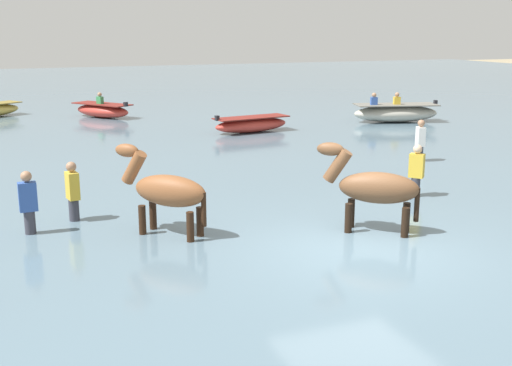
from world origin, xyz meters
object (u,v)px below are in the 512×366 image
Objects in this scene: person_wading_mid at (420,146)px; person_onlooker_left at (416,178)px; boat_far_offshore at (102,110)px; person_wading_close at (73,200)px; person_onlooker_right at (29,211)px; horse_lead_chestnut at (166,193)px; boat_distant_east at (396,113)px; horse_trailing_bay at (374,190)px; boat_near_starboard at (251,124)px.

person_wading_mid is 1.00× the size of person_onlooker_left.
boat_far_offshore is 1.76× the size of person_wading_close.
person_wading_close is at bearing 33.18° from person_onlooker_right.
horse_lead_chestnut is 16.30m from boat_distant_east.
person_onlooker_right is 1.00× the size of person_wading_close.
boat_far_offshore is 16.09m from person_onlooker_right.
boat_far_offshore is at bearing 85.22° from horse_lead_chestnut.
person_wading_mid is 1.00× the size of person_onlooker_right.
boat_far_offshore is 15.36m from person_wading_close.
horse_lead_chestnut is 16.70m from boat_far_offshore.
boat_far_offshore is at bearing 79.18° from person_wading_close.
boat_distant_east is 16.52m from person_wading_close.
person_onlooker_right is (-5.95, 2.24, -0.37)m from horse_trailing_bay.
person_wading_mid is 10.11m from person_wading_close.
horse_lead_chestnut is 2.57m from person_onlooker_right.
person_onlooker_left is (2.28, 1.89, -0.37)m from horse_trailing_bay.
horse_lead_chestnut is at bearing -118.67° from boat_near_starboard.
person_onlooker_left is 1.00× the size of person_wading_close.
person_wading_mid is at bearing -61.35° from boat_far_offshore.
horse_lead_chestnut is 12.11m from boat_near_starboard.
boat_distant_east is (10.75, -5.77, 0.07)m from boat_far_offshore.
horse_trailing_bay is 1.29× the size of person_wading_close.
boat_near_starboard is (2.20, 11.86, -0.52)m from horse_trailing_bay.
boat_distant_east is 17.54m from person_onlooker_right.
person_onlooker_right is at bearing -164.66° from person_wading_mid.
boat_near_starboard is (5.80, 10.61, -0.51)m from horse_lead_chestnut.
person_onlooker_right is (-14.49, -9.88, 0.06)m from boat_distant_east.
person_onlooker_right is (-3.74, -15.65, 0.13)m from boat_far_offshore.
boat_distant_east reaches higher than person_onlooker_left.
horse_trailing_bay is at bearing -20.62° from person_onlooker_right.
person_onlooker_right is (-8.24, 0.35, 0.00)m from person_onlooker_left.
boat_far_offshore is at bearing 105.70° from person_onlooker_left.
person_onlooker_right is at bearing -146.82° from person_wading_close.
horse_lead_chestnut is 0.72× the size of boat_far_offshore.
horse_lead_chestnut reaches higher than boat_far_offshore.
person_onlooker_left is at bearing 39.66° from horse_trailing_bay.
person_onlooker_left is 7.44m from person_wading_close.
person_wading_mid is at bearing 15.34° from person_onlooker_right.
person_wading_close is (-1.49, 1.55, -0.36)m from horse_lead_chestnut.
person_onlooker_left is 1.00× the size of person_onlooker_right.
boat_distant_east is at bearing 61.32° from person_wading_mid.
boat_distant_east is 11.99m from person_onlooker_left.
boat_far_offshore is 14.49m from person_wading_mid.
horse_trailing_bay reaches higher than person_wading_close.
person_wading_mid is (4.73, 5.17, -0.37)m from horse_trailing_bay.
person_wading_mid is at bearing 13.57° from person_wading_close.
person_onlooker_left is (-2.45, -3.28, 0.00)m from person_wading_mid.
boat_far_offshore is at bearing 97.06° from horse_trailing_bay.
horse_lead_chestnut is 9.22m from person_wading_mid.
horse_lead_chestnut reaches higher than boat_distant_east.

